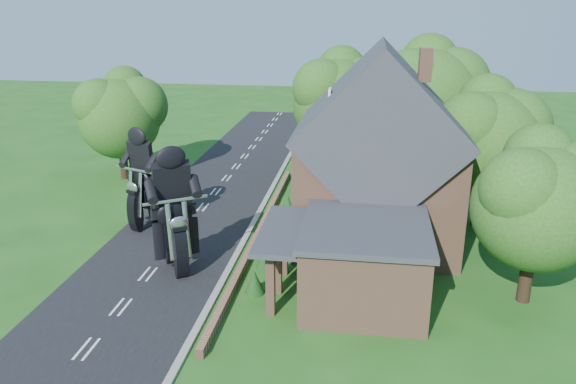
# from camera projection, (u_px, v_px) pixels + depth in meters

# --- Properties ---
(ground) EXTENTS (120.00, 120.00, 0.00)m
(ground) POSITION_uv_depth(u_px,v_px,m) (148.00, 274.00, 26.27)
(ground) COLOR #1C4E16
(ground) RESTS_ON ground
(road) EXTENTS (7.00, 80.00, 0.02)m
(road) POSITION_uv_depth(u_px,v_px,m) (148.00, 274.00, 26.27)
(road) COLOR black
(road) RESTS_ON ground
(kerb) EXTENTS (0.30, 80.00, 0.12)m
(kerb) POSITION_uv_depth(u_px,v_px,m) (224.00, 278.00, 25.76)
(kerb) COLOR gray
(kerb) RESTS_ON ground
(garden_wall) EXTENTS (0.30, 22.00, 0.40)m
(garden_wall) POSITION_uv_depth(u_px,v_px,m) (259.00, 234.00, 30.30)
(garden_wall) COLOR #94654B
(garden_wall) RESTS_ON ground
(house) EXTENTS (9.54, 8.64, 10.24)m
(house) POSITION_uv_depth(u_px,v_px,m) (378.00, 159.00, 29.04)
(house) COLOR #94654B
(house) RESTS_ON ground
(annex) EXTENTS (7.05, 5.94, 3.44)m
(annex) POSITION_uv_depth(u_px,v_px,m) (361.00, 261.00, 23.61)
(annex) COLOR #94654B
(annex) RESTS_ON ground
(tree_annex_side) EXTENTS (5.64, 5.20, 7.48)m
(tree_annex_side) POSITION_uv_depth(u_px,v_px,m) (547.00, 197.00, 22.51)
(tree_annex_side) COLOR black
(tree_annex_side) RESTS_ON ground
(tree_house_right) EXTENTS (6.51, 6.00, 8.40)m
(tree_house_right) POSITION_uv_depth(u_px,v_px,m) (494.00, 136.00, 30.38)
(tree_house_right) COLOR black
(tree_house_right) RESTS_ON ground
(tree_behind_house) EXTENTS (7.81, 7.20, 10.08)m
(tree_behind_house) POSITION_uv_depth(u_px,v_px,m) (434.00, 94.00, 37.41)
(tree_behind_house) COLOR black
(tree_behind_house) RESTS_ON ground
(tree_behind_left) EXTENTS (6.94, 6.40, 9.16)m
(tree_behind_left) POSITION_uv_depth(u_px,v_px,m) (345.00, 96.00, 39.31)
(tree_behind_left) COLOR black
(tree_behind_left) RESTS_ON ground
(tree_far_road) EXTENTS (6.08, 5.60, 7.84)m
(tree_far_road) POSITION_uv_depth(u_px,v_px,m) (125.00, 111.00, 38.82)
(tree_far_road) COLOR black
(tree_far_road) RESTS_ON ground
(shrub_a) EXTENTS (0.90, 0.90, 1.10)m
(shrub_a) POSITION_uv_depth(u_px,v_px,m) (254.00, 282.00, 24.44)
(shrub_a) COLOR #113611
(shrub_a) RESTS_ON ground
(shrub_b) EXTENTS (0.90, 0.90, 1.10)m
(shrub_b) POSITION_uv_depth(u_px,v_px,m) (265.00, 257.00, 26.77)
(shrub_b) COLOR #113611
(shrub_b) RESTS_ON ground
(shrub_c) EXTENTS (0.90, 0.90, 1.10)m
(shrub_c) POSITION_uv_depth(u_px,v_px,m) (274.00, 236.00, 29.11)
(shrub_c) COLOR #113611
(shrub_c) RESTS_ON ground
(shrub_d) EXTENTS (0.90, 0.90, 1.10)m
(shrub_d) POSITION_uv_depth(u_px,v_px,m) (288.00, 203.00, 33.79)
(shrub_d) COLOR #113611
(shrub_d) RESTS_ON ground
(shrub_e) EXTENTS (0.90, 0.90, 1.10)m
(shrub_e) POSITION_uv_depth(u_px,v_px,m) (293.00, 190.00, 36.13)
(shrub_e) COLOR #113611
(shrub_e) RESTS_ON ground
(shrub_f) EXTENTS (0.90, 0.90, 1.10)m
(shrub_f) POSITION_uv_depth(u_px,v_px,m) (298.00, 178.00, 38.47)
(shrub_f) COLOR #113611
(shrub_f) RESTS_ON ground
(motorcycle_lead) EXTENTS (1.49, 1.93, 1.84)m
(motorcycle_lead) POSITION_uv_depth(u_px,v_px,m) (177.00, 253.00, 26.37)
(motorcycle_lead) COLOR black
(motorcycle_lead) RESTS_ON ground
(motorcycle_follow) EXTENTS (1.12, 1.90, 1.73)m
(motorcycle_follow) POSITION_uv_depth(u_px,v_px,m) (146.00, 213.00, 31.45)
(motorcycle_follow) COLOR black
(motorcycle_follow) RESTS_ON ground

